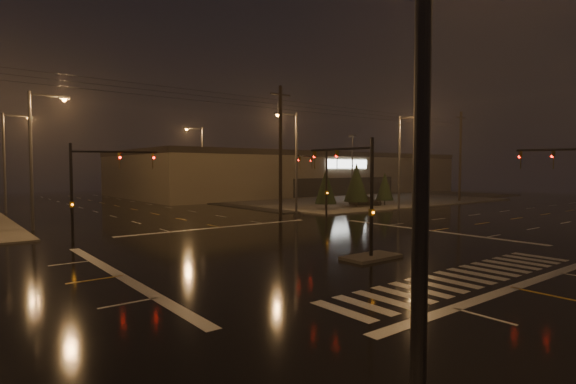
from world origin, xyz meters
TOP-DOWN VIEW (x-y plane):
  - ground at (0.00, 0.00)m, footprint 140.00×140.00m
  - sidewalk_ne at (30.00, 30.00)m, footprint 36.00×36.00m
  - median_island at (0.00, -4.00)m, footprint 3.00×1.60m
  - crosswalk at (0.00, -9.00)m, footprint 15.00×2.60m
  - stop_bar_near at (0.00, -11.00)m, footprint 16.00×0.50m
  - stop_bar_far at (0.00, 11.00)m, footprint 16.00×0.50m
  - parking_lot at (35.00, 28.00)m, footprint 50.00×24.00m
  - retail_building at (35.00, 45.99)m, footprint 60.20×28.30m
  - signal_mast_median at (0.00, -3.07)m, footprint 0.25×4.59m
  - signal_mast_ne at (9.50, 10.14)m, footprint 4.84×1.86m
  - signal_mast_nw at (-9.50, 10.14)m, footprint 4.84×1.86m
  - streetlight_0 at (-11.18, -15.00)m, footprint 2.77×0.32m
  - streetlight_1 at (-11.18, 18.00)m, footprint 2.77×0.32m
  - streetlight_2 at (-11.18, 34.00)m, footprint 2.77×0.32m
  - streetlight_3 at (11.18, 16.00)m, footprint 2.77×0.32m
  - streetlight_4 at (11.18, 36.00)m, footprint 2.77×0.32m
  - streetlight_6 at (22.00, 11.18)m, footprint 0.32×2.77m
  - utility_pole_1 at (8.00, 14.00)m, footprint 2.20×0.32m
  - utility_pole_2 at (38.00, 14.00)m, footprint 2.20×0.32m
  - conifer_0 at (15.90, 16.40)m, footprint 2.33×2.33m
  - conifer_1 at (20.92, 16.66)m, footprint 2.81×2.81m
  - conifer_2 at (25.14, 16.03)m, footprint 2.12×2.12m
  - car_parked at (23.18, 17.31)m, footprint 3.32×4.08m

SIDE VIEW (x-z plane):
  - ground at x=0.00m, z-range 0.00..0.00m
  - crosswalk at x=0.00m, z-range 0.00..0.01m
  - stop_bar_near at x=0.00m, z-range 0.00..0.01m
  - stop_bar_far at x=0.00m, z-range 0.00..0.01m
  - parking_lot at x=35.00m, z-range 0.00..0.08m
  - sidewalk_ne at x=30.00m, z-range 0.00..0.12m
  - median_island at x=0.00m, z-range 0.00..0.15m
  - car_parked at x=23.18m, z-range 0.00..1.31m
  - conifer_2 at x=25.14m, z-range 0.35..4.36m
  - conifer_0 at x=15.90m, z-range 0.35..4.68m
  - conifer_1 at x=20.92m, z-range 0.35..5.44m
  - signal_mast_median at x=0.00m, z-range 0.75..6.75m
  - signal_mast_ne at x=9.50m, z-range 0.79..6.79m
  - signal_mast_nw at x=-9.50m, z-range 0.79..6.79m
  - retail_building at x=35.00m, z-range 0.24..7.44m
  - streetlight_0 at x=-11.18m, z-range 0.80..10.80m
  - streetlight_1 at x=-11.18m, z-range 0.80..10.80m
  - streetlight_2 at x=-11.18m, z-range 0.80..10.80m
  - streetlight_3 at x=11.18m, z-range 0.80..10.80m
  - streetlight_4 at x=11.18m, z-range 0.80..10.80m
  - streetlight_6 at x=22.00m, z-range 0.80..10.80m
  - utility_pole_1 at x=8.00m, z-range 0.13..12.13m
  - utility_pole_2 at x=38.00m, z-range 0.13..12.13m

